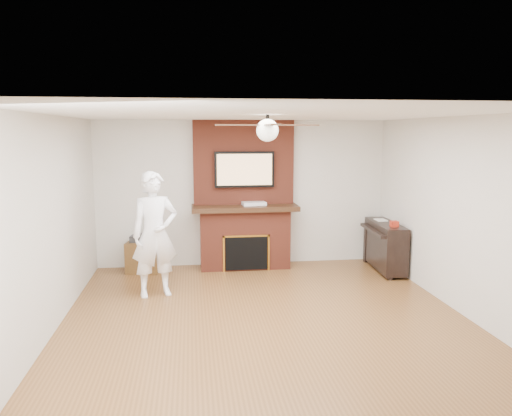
{
  "coord_description": "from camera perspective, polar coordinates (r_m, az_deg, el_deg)",
  "views": [
    {
      "loc": [
        -0.9,
        -5.79,
        2.3
      ],
      "look_at": [
        -0.02,
        0.9,
        1.27
      ],
      "focal_mm": 35.0,
      "sensor_mm": 36.0,
      "label": 1
    }
  ],
  "objects": [
    {
      "name": "ceiling_fan",
      "position": [
        5.85,
        1.31,
        8.98
      ],
      "size": [
        1.21,
        1.21,
        0.31
      ],
      "color": "black",
      "rests_on": "room_shell"
    },
    {
      "name": "side_table",
      "position": [
        8.55,
        -12.6,
        -5.19
      ],
      "size": [
        0.61,
        0.61,
        0.61
      ],
      "rotation": [
        0.0,
        0.0,
        -0.16
      ],
      "color": "#4F3316",
      "rests_on": "ground"
    },
    {
      "name": "candle_orange",
      "position": [
        8.44,
        -1.54,
        -6.74
      ],
      "size": [
        0.07,
        0.07,
        0.11
      ],
      "primitive_type": "cylinder",
      "color": "#C06F16",
      "rests_on": "ground"
    },
    {
      "name": "room_shell",
      "position": [
        5.95,
        1.28,
        -1.49
      ],
      "size": [
        5.36,
        5.86,
        2.86
      ],
      "color": "brown",
      "rests_on": "ground"
    },
    {
      "name": "fireplace",
      "position": [
        8.48,
        -1.35,
        -0.17
      ],
      "size": [
        1.78,
        0.64,
        2.5
      ],
      "color": "maroon",
      "rests_on": "ground"
    },
    {
      "name": "piano",
      "position": [
        8.62,
        14.51,
        -4.11
      ],
      "size": [
        0.53,
        1.25,
        0.9
      ],
      "rotation": [
        0.0,
        0.0,
        -0.06
      ],
      "color": "black",
      "rests_on": "ground"
    },
    {
      "name": "candle_blue",
      "position": [
        8.48,
        -0.16,
        -6.76
      ],
      "size": [
        0.06,
        0.06,
        0.08
      ],
      "primitive_type": "cylinder",
      "color": "teal",
      "rests_on": "ground"
    },
    {
      "name": "candle_green",
      "position": [
        8.52,
        -1.38,
        -6.66
      ],
      "size": [
        0.08,
        0.08,
        0.09
      ],
      "primitive_type": "cylinder",
      "color": "#609039",
      "rests_on": "ground"
    },
    {
      "name": "cable_box",
      "position": [
        8.39,
        -0.24,
        0.51
      ],
      "size": [
        0.41,
        0.27,
        0.06
      ],
      "primitive_type": "cube",
      "rotation": [
        0.0,
        0.0,
        0.11
      ],
      "color": "silver",
      "rests_on": "fireplace"
    },
    {
      "name": "person",
      "position": [
        7.12,
        -11.49,
        -2.98
      ],
      "size": [
        0.74,
        0.6,
        1.76
      ],
      "primitive_type": "imported",
      "rotation": [
        0.0,
        0.0,
        0.29
      ],
      "color": "white",
      "rests_on": "ground"
    },
    {
      "name": "tv",
      "position": [
        8.36,
        -1.34,
        4.43
      ],
      "size": [
        1.0,
        0.08,
        0.6
      ],
      "color": "black",
      "rests_on": "fireplace"
    }
  ]
}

